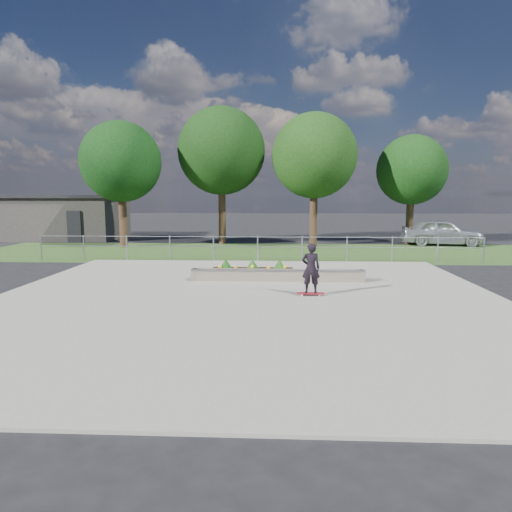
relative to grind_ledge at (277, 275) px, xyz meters
The scene contains 13 objects.
ground 2.88m from the grind_ledge, 108.10° to the right, with size 120.00×120.00×0.00m, color black.
grass_verge 8.32m from the grind_ledge, 96.16° to the left, with size 30.00×8.00×0.02m, color #2D4B1E.
concrete_slab 2.88m from the grind_ledge, 108.10° to the right, with size 15.00×15.00×0.06m, color gray.
fence 4.88m from the grind_ledge, 100.59° to the left, with size 20.06×0.06×1.20m.
building 21.36m from the grind_ledge, 134.28° to the left, with size 8.40×5.40×3.00m.
tree_far_left 14.34m from the grind_ledge, 130.89° to the left, with size 4.55×4.55×7.15m.
tree_mid_left 13.81m from the grind_ledge, 105.45° to the left, with size 5.25×5.25×8.25m.
tree_mid_right 12.49m from the grind_ledge, 79.41° to the left, with size 4.90×4.90×7.70m.
tree_far_right 15.70m from the grind_ledge, 57.59° to the left, with size 4.20×4.20×6.60m.
grind_ledge is the anchor object (origin of this frame).
planter_bed 1.31m from the grind_ledge, 135.06° to the left, with size 3.00×1.20×0.61m.
skateboarder 2.55m from the grind_ledge, 66.60° to the right, with size 0.80×0.37×1.58m.
parked_car 15.57m from the grind_ledge, 50.76° to the left, with size 1.87×4.65×1.58m, color #A3A8AC.
Camera 1 is at (0.86, -12.89, 3.07)m, focal length 32.00 mm.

